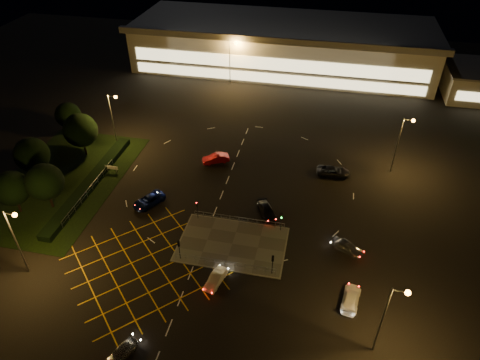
% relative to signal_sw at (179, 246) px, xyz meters
% --- Properties ---
extents(ground, '(180.00, 180.00, 0.00)m').
position_rel_signal_sw_xyz_m(ground, '(4.00, 5.99, -2.37)').
color(ground, black).
rests_on(ground, ground).
extents(pedestrian_island, '(14.00, 9.00, 0.12)m').
position_rel_signal_sw_xyz_m(pedestrian_island, '(6.00, 3.99, -2.31)').
color(pedestrian_island, '#4C4944').
rests_on(pedestrian_island, ground).
extents(grass_verge, '(18.00, 30.00, 0.08)m').
position_rel_signal_sw_xyz_m(grass_verge, '(-24.00, 11.99, -2.33)').
color(grass_verge, black).
rests_on(grass_verge, ground).
extents(hedge, '(2.00, 26.00, 1.00)m').
position_rel_signal_sw_xyz_m(hedge, '(-19.00, 11.99, -1.87)').
color(hedge, black).
rests_on(hedge, ground).
extents(supermarket, '(72.00, 26.50, 10.50)m').
position_rel_signal_sw_xyz_m(supermarket, '(4.00, 67.95, 2.95)').
color(supermarket, beige).
rests_on(supermarket, ground).
extents(streetlight_sw, '(1.78, 0.56, 10.03)m').
position_rel_signal_sw_xyz_m(streetlight_sw, '(-17.56, -6.01, 4.20)').
color(streetlight_sw, slate).
rests_on(streetlight_sw, ground).
extents(streetlight_se, '(1.78, 0.56, 10.03)m').
position_rel_signal_sw_xyz_m(streetlight_se, '(24.44, -8.01, 4.20)').
color(streetlight_se, slate).
rests_on(streetlight_se, ground).
extents(streetlight_nw, '(1.78, 0.56, 10.03)m').
position_rel_signal_sw_xyz_m(streetlight_nw, '(-19.56, 23.99, 4.20)').
color(streetlight_nw, slate).
rests_on(streetlight_nw, ground).
extents(streetlight_ne, '(1.78, 0.56, 10.03)m').
position_rel_signal_sw_xyz_m(streetlight_ne, '(28.44, 25.99, 4.20)').
color(streetlight_ne, slate).
rests_on(streetlight_ne, ground).
extents(streetlight_far_left, '(1.78, 0.56, 10.03)m').
position_rel_signal_sw_xyz_m(streetlight_far_left, '(-5.56, 53.99, 4.20)').
color(streetlight_far_left, slate).
rests_on(streetlight_far_left, ground).
extents(streetlight_far_right, '(1.78, 0.56, 10.03)m').
position_rel_signal_sw_xyz_m(streetlight_far_right, '(34.44, 55.99, 4.20)').
color(streetlight_far_right, slate).
rests_on(streetlight_far_right, ground).
extents(signal_sw, '(0.28, 0.30, 3.15)m').
position_rel_signal_sw_xyz_m(signal_sw, '(0.00, 0.00, 0.00)').
color(signal_sw, black).
rests_on(signal_sw, pedestrian_island).
extents(signal_se, '(0.28, 0.30, 3.15)m').
position_rel_signal_sw_xyz_m(signal_se, '(12.00, 0.00, 0.00)').
color(signal_se, black).
rests_on(signal_se, pedestrian_island).
extents(signal_nw, '(0.28, 0.30, 3.15)m').
position_rel_signal_sw_xyz_m(signal_nw, '(0.00, 7.99, 0.00)').
color(signal_nw, black).
rests_on(signal_nw, pedestrian_island).
extents(signal_ne, '(0.28, 0.30, 3.15)m').
position_rel_signal_sw_xyz_m(signal_ne, '(12.00, 7.99, 0.00)').
color(signal_ne, black).
rests_on(signal_ne, pedestrian_island).
extents(tree_a, '(5.04, 5.04, 6.86)m').
position_rel_signal_sw_xyz_m(tree_a, '(-26.00, 3.99, 1.97)').
color(tree_a, black).
rests_on(tree_a, ground).
extents(tree_b, '(5.40, 5.40, 7.35)m').
position_rel_signal_sw_xyz_m(tree_b, '(-28.00, 11.99, 2.28)').
color(tree_b, black).
rests_on(tree_b, ground).
extents(tree_c, '(5.76, 5.76, 7.84)m').
position_rel_signal_sw_xyz_m(tree_c, '(-24.00, 19.99, 2.59)').
color(tree_c, black).
rests_on(tree_c, ground).
extents(tree_d, '(4.68, 4.68, 6.37)m').
position_rel_signal_sw_xyz_m(tree_d, '(-30.00, 25.99, 1.65)').
color(tree_d, black).
rests_on(tree_d, ground).
extents(tree_e, '(5.40, 5.40, 7.35)m').
position_rel_signal_sw_xyz_m(tree_e, '(-22.00, 5.99, 2.28)').
color(tree_e, black).
rests_on(tree_e, ground).
extents(car_near_silver, '(2.85, 4.00, 1.26)m').
position_rel_signal_sw_xyz_m(car_near_silver, '(-1.63, -14.16, -1.73)').
color(car_near_silver, '#9B9EA2').
rests_on(car_near_silver, ground).
extents(car_queue_white, '(2.28, 4.18, 1.31)m').
position_rel_signal_sw_xyz_m(car_queue_white, '(5.50, -2.77, -1.71)').
color(car_queue_white, silver).
rests_on(car_queue_white, ground).
extents(car_left_blue, '(4.59, 5.60, 1.42)m').
position_rel_signal_sw_xyz_m(car_left_blue, '(-8.12, 9.61, -1.66)').
color(car_left_blue, '#0E1956').
rests_on(car_left_blue, ground).
extents(car_far_dkgrey, '(3.87, 4.90, 1.33)m').
position_rel_signal_sw_xyz_m(car_far_dkgrey, '(9.57, 10.99, -1.70)').
color(car_far_dkgrey, black).
rests_on(car_far_dkgrey, ground).
extents(car_right_silver, '(4.54, 3.48, 1.44)m').
position_rel_signal_sw_xyz_m(car_right_silver, '(21.11, 6.08, -1.65)').
color(car_right_silver, '#9B9DA2').
rests_on(car_right_silver, ground).
extents(car_circ_red, '(4.81, 3.49, 1.51)m').
position_rel_signal_sw_xyz_m(car_circ_red, '(-1.18, 22.56, -1.61)').
color(car_circ_red, maroon).
rests_on(car_circ_red, ground).
extents(car_east_grey, '(5.57, 2.86, 1.50)m').
position_rel_signal_sw_xyz_m(car_east_grey, '(18.64, 22.94, -1.62)').
color(car_east_grey, black).
rests_on(car_east_grey, ground).
extents(car_approach_white, '(2.66, 4.98, 1.37)m').
position_rel_signal_sw_xyz_m(car_approach_white, '(21.63, -2.28, -1.68)').
color(car_approach_white, silver).
rests_on(car_approach_white, ground).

